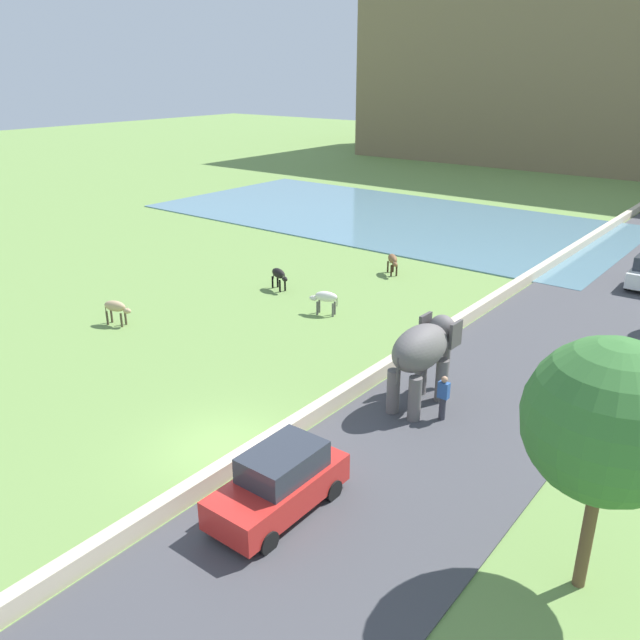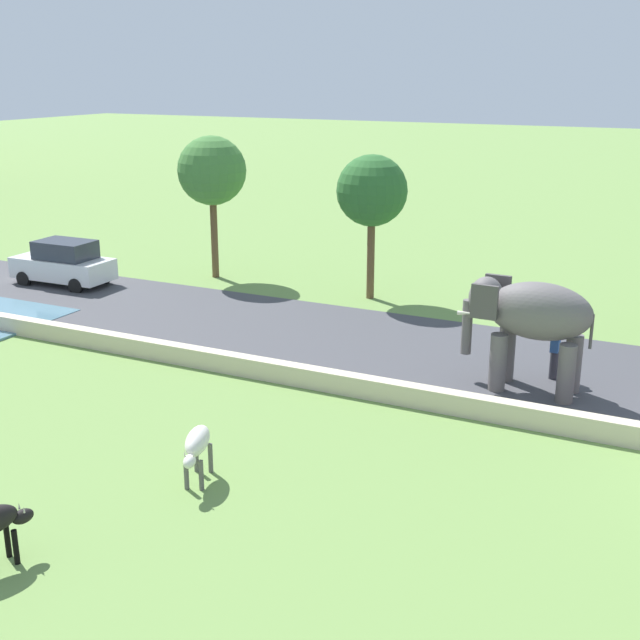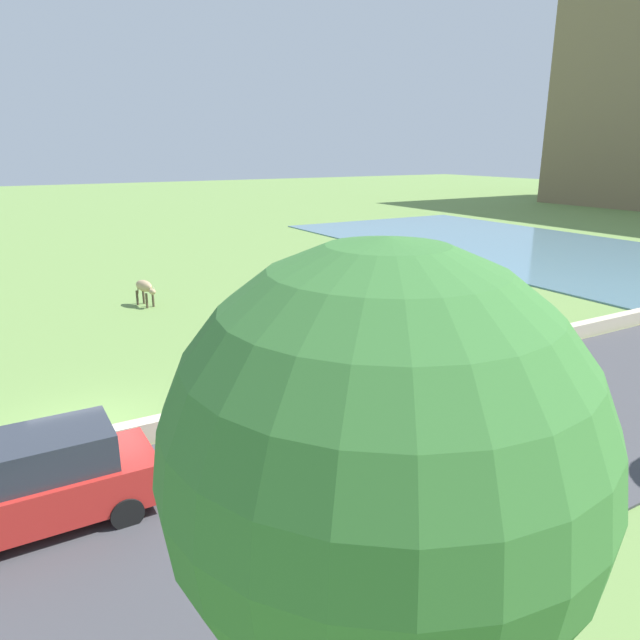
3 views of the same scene
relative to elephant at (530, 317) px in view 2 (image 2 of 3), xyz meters
name	(u,v)px [view 2 (image 2 of 3)]	position (x,y,z in m)	size (l,w,h in m)	color
road_surface	(141,310)	(1.57, 13.85, -2.01)	(7.00, 120.00, 0.06)	#424247
barrier_wall	(115,342)	(-2.23, 11.85, -1.76)	(0.40, 110.00, 0.55)	beige
elephant	(530,317)	(0.00, 0.00, 0.00)	(1.48, 3.48, 2.99)	#605B5B
person_beside_elephant	(555,350)	(1.10, -0.51, -1.16)	(0.36, 0.22, 1.63)	#33333D
car_white	(64,263)	(3.14, 18.75, -1.14)	(1.86, 4.03, 1.80)	white
cow_white	(197,445)	(-7.97, 4.94, -1.20)	(1.42, 0.78, 1.15)	silver
tree_near	(212,171)	(6.92, 14.19, 2.26)	(2.73, 2.73, 5.69)	brown
tree_far	(372,191)	(6.72, 7.26, 1.93)	(2.57, 2.57, 5.28)	brown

